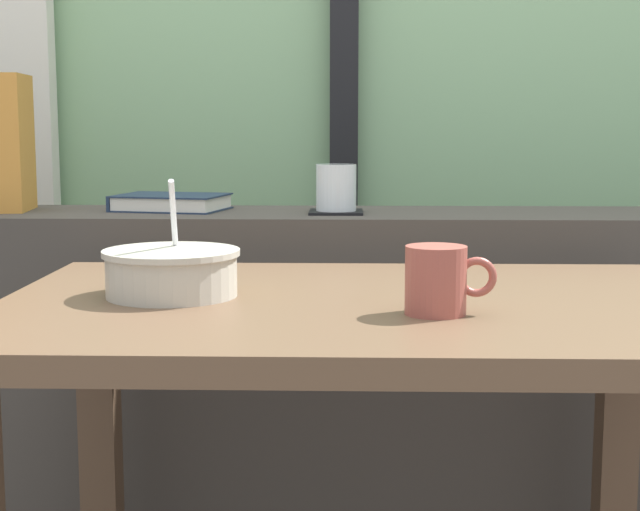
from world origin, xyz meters
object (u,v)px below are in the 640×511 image
coaster_square (336,212)px  juice_glass (336,190)px  ceramic_mug (438,280)px  soup_bowl (172,272)px  breakfast_table (359,392)px  closed_book (170,202)px

coaster_square → juice_glass: juice_glass is taller
coaster_square → juice_glass: bearing=0.0°
coaster_square → ceramic_mug: 0.64m
coaster_square → soup_bowl: 0.56m
breakfast_table → coaster_square: 0.56m
ceramic_mug → closed_book: bearing=123.7°
breakfast_table → ceramic_mug: size_ratio=8.52×
coaster_square → closed_book: closed_book is taller
breakfast_table → soup_bowl: 0.30m
closed_book → coaster_square: bearing=-10.0°
coaster_square → soup_bowl: soup_bowl is taller
soup_bowl → breakfast_table: bearing=-2.6°
coaster_square → ceramic_mug: size_ratio=0.88×
coaster_square → ceramic_mug: (0.13, -0.63, -0.03)m
coaster_square → ceramic_mug: bearing=-78.0°
closed_book → soup_bowl: size_ratio=1.23×
breakfast_table → ceramic_mug: ceramic_mug is taller
juice_glass → ceramic_mug: 0.64m
juice_glass → closed_book: juice_glass is taller
coaster_square → soup_bowl: (-0.22, -0.51, -0.04)m
juice_glass → coaster_square: bearing=0.0°
ceramic_mug → juice_glass: bearing=102.0°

